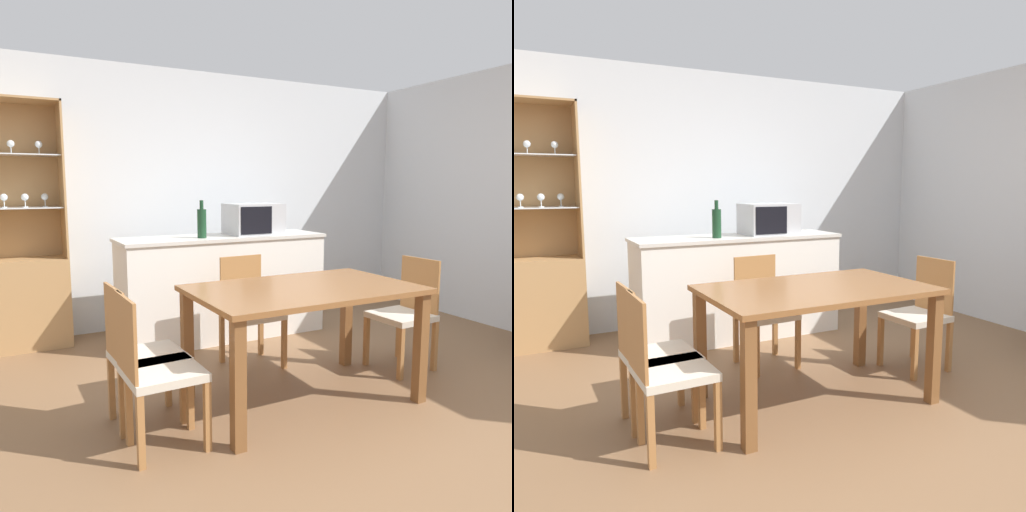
% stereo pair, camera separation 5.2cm
% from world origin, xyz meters
% --- Properties ---
extents(ground_plane, '(18.00, 18.00, 0.00)m').
position_xyz_m(ground_plane, '(0.00, 0.00, 0.00)').
color(ground_plane, brown).
extents(wall_back, '(6.80, 0.06, 2.55)m').
position_xyz_m(wall_back, '(0.00, 2.63, 1.27)').
color(wall_back, silver).
rests_on(wall_back, ground_plane).
extents(kitchen_counter, '(1.93, 0.57, 0.95)m').
position_xyz_m(kitchen_counter, '(0.01, 1.93, 0.48)').
color(kitchen_counter, white).
rests_on(kitchen_counter, ground_plane).
extents(display_cabinet, '(0.78, 0.36, 2.12)m').
position_xyz_m(display_cabinet, '(-1.68, 2.43, 0.59)').
color(display_cabinet, tan).
rests_on(display_cabinet, ground_plane).
extents(dining_table, '(1.44, 0.90, 0.77)m').
position_xyz_m(dining_table, '(-0.11, 0.39, 0.65)').
color(dining_table, brown).
rests_on(dining_table, ground_plane).
extents(dining_chair_side_left_far, '(0.42, 0.42, 0.85)m').
position_xyz_m(dining_chair_side_left_far, '(-1.14, 0.52, 0.43)').
color(dining_chair_side_left_far, beige).
rests_on(dining_chair_side_left_far, ground_plane).
extents(dining_chair_head_far, '(0.41, 0.41, 0.85)m').
position_xyz_m(dining_chair_head_far, '(-0.11, 1.15, 0.43)').
color(dining_chair_head_far, beige).
rests_on(dining_chair_head_far, ground_plane).
extents(dining_chair_side_left_near, '(0.41, 0.41, 0.85)m').
position_xyz_m(dining_chair_side_left_near, '(-1.14, 0.25, 0.43)').
color(dining_chair_side_left_near, beige).
rests_on(dining_chair_side_left_near, ground_plane).
extents(dining_chair_side_right_far, '(0.42, 0.42, 0.85)m').
position_xyz_m(dining_chair_side_right_far, '(0.93, 0.52, 0.43)').
color(dining_chair_side_right_far, beige).
rests_on(dining_chair_side_right_far, ground_plane).
extents(microwave, '(0.50, 0.40, 0.29)m').
position_xyz_m(microwave, '(0.34, 1.94, 1.10)').
color(microwave, '#B7BABF').
rests_on(microwave, kitchen_counter).
extents(wine_bottle, '(0.08, 0.08, 0.33)m').
position_xyz_m(wine_bottle, '(-0.23, 1.84, 1.09)').
color(wine_bottle, '#193D23').
rests_on(wine_bottle, kitchen_counter).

